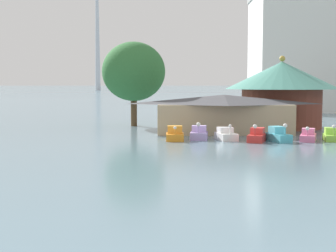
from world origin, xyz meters
The scene contains 11 objects.
pedal_boat_orange centered at (9.08, 36.41, 0.54)m, with size 1.66×2.33×1.44m.
pedal_boat_lavender centered at (11.41, 37.27, 0.54)m, with size 1.84×2.44×1.74m.
pedal_boat_white centered at (13.96, 36.86, 0.49)m, with size 2.14×2.97×1.60m.
pedal_boat_red centered at (16.70, 35.64, 0.52)m, with size 2.20×3.00×1.70m.
pedal_boat_cyan centered at (18.67, 35.65, 0.57)m, with size 2.15×3.03×1.78m.
pedal_boat_pink centered at (21.62, 36.31, 0.46)m, with size 2.19×3.14×1.44m.
pedal_boat_lime centered at (23.87, 36.41, 0.49)m, with size 1.82×2.84×1.61m.
boathouse centered at (14.39, 43.40, 2.17)m, with size 15.32×6.70×4.16m.
green_roof_pavilion centered at (22.00, 49.97, 4.69)m, with size 13.61×13.61×8.69m.
shoreline_tree_mid centered at (3.91, 52.05, 6.84)m, with size 7.93×7.93×10.56m.
background_building_block centered at (35.97, 87.28, 11.54)m, with size 23.22×18.19×23.04m.
Camera 1 is at (9.09, -9.87, 5.43)m, focal length 52.68 mm.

